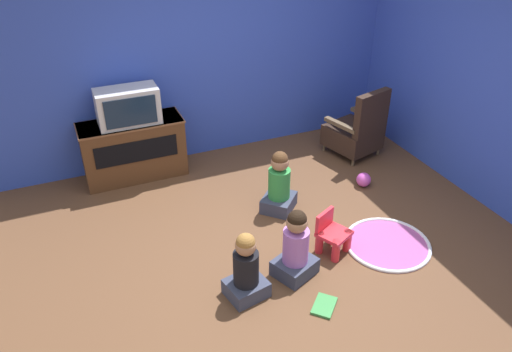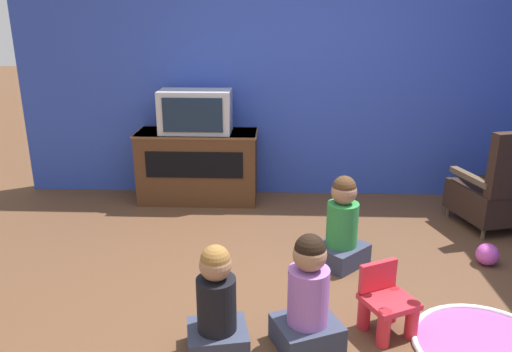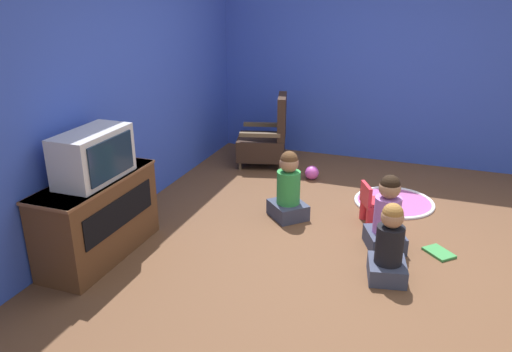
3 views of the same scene
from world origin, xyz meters
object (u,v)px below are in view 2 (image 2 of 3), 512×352
object	(u,v)px
yellow_kid_chair	(386,305)
child_watching_right	(308,299)
child_watching_center	(342,227)
tv_cabinet	(198,165)
black_armchair	(497,192)
toy_ball	(487,254)
television	(195,112)
child_watching_left	(217,307)

from	to	relation	value
yellow_kid_chair	child_watching_right	xyz separation A→B (m)	(-0.49, -0.16, 0.13)
child_watching_center	tv_cabinet	bearing A→B (deg)	89.42
yellow_kid_chair	black_armchair	bearing A→B (deg)	24.77
child_watching_center	toy_ball	size ratio (longest dim) A/B	4.19
television	black_armchair	world-z (taller)	television
toy_ball	black_armchair	bearing A→B (deg)	65.22
yellow_kid_chair	toy_ball	size ratio (longest dim) A/B	2.44
yellow_kid_chair	child_watching_left	world-z (taller)	child_watching_left
black_armchair	tv_cabinet	bearing A→B (deg)	-27.19
tv_cabinet	child_watching_left	bearing A→B (deg)	-78.93
child_watching_right	television	bearing A→B (deg)	90.05
child_watching_center	yellow_kid_chair	bearing A→B (deg)	-123.55
child_watching_left	child_watching_center	bearing A→B (deg)	41.48
television	child_watching_right	size ratio (longest dim) A/B	0.99
television	child_watching_right	distance (m)	2.61
television	child_watching_right	xyz separation A→B (m)	(0.99, -2.33, -0.63)
black_armchair	child_watching_center	distance (m)	1.65
tv_cabinet	television	xyz separation A→B (m)	(0.00, -0.03, 0.56)
black_armchair	child_watching_left	xyz separation A→B (m)	(-2.30, -1.84, -0.05)
tv_cabinet	black_armchair	world-z (taller)	black_armchair
child_watching_left	child_watching_right	world-z (taller)	child_watching_right
child_watching_left	toy_ball	distance (m)	2.28
tv_cabinet	yellow_kid_chair	bearing A→B (deg)	-55.99
child_watching_left	child_watching_center	world-z (taller)	child_watching_center
tv_cabinet	child_watching_center	bearing A→B (deg)	-45.65
tv_cabinet	yellow_kid_chair	distance (m)	2.66
child_watching_center	black_armchair	bearing A→B (deg)	-17.96
child_watching_right	toy_ball	size ratio (longest dim) A/B	4.14
tv_cabinet	child_watching_right	size ratio (longest dim) A/B	1.71
black_armchair	toy_ball	size ratio (longest dim) A/B	5.47
child_watching_center	television	bearing A→B (deg)	90.11
yellow_kid_chair	toy_ball	bearing A→B (deg)	16.29
television	child_watching_right	world-z (taller)	television
yellow_kid_chair	child_watching_left	distance (m)	1.04
yellow_kid_chair	tv_cabinet	bearing A→B (deg)	97.72
tv_cabinet	child_watching_center	xyz separation A→B (m)	(1.31, -1.34, -0.06)
yellow_kid_chair	child_watching_right	distance (m)	0.53
child_watching_right	toy_ball	world-z (taller)	child_watching_right
black_armchair	child_watching_right	xyz separation A→B (m)	(-1.79, -1.76, -0.03)
toy_ball	tv_cabinet	bearing A→B (deg)	151.83
child_watching_left	child_watching_right	xyz separation A→B (m)	(0.52, 0.08, 0.02)
tv_cabinet	child_watching_left	size ratio (longest dim) A/B	1.81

